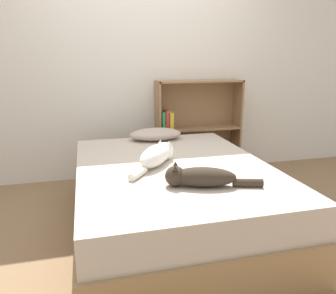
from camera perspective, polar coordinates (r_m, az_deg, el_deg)
ground_plane at (r=2.76m, az=0.78°, el=-13.69°), size 8.00×8.00×0.00m
wall_back at (r=3.74m, az=-4.74°, el=13.90°), size 8.00×0.06×2.50m
bed at (r=2.64m, az=0.80°, el=-8.65°), size 1.49×1.96×0.54m
pillow at (r=3.28m, az=-2.17°, el=2.26°), size 0.52×0.30×0.12m
cat_light at (r=2.51m, az=-1.97°, el=-1.47°), size 0.44×0.51×0.16m
cat_dark at (r=2.11m, az=5.48°, el=-5.22°), size 0.61×0.27×0.15m
bookshelf at (r=3.85m, az=4.68°, el=3.53°), size 0.98×0.26×1.09m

